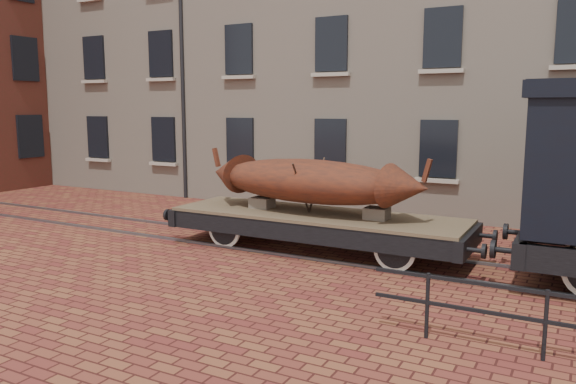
% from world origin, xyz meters
% --- Properties ---
extents(ground, '(90.00, 90.00, 0.00)m').
position_xyz_m(ground, '(0.00, 0.00, 0.00)').
color(ground, maroon).
extents(warehouse_cream, '(40.00, 10.19, 14.00)m').
position_xyz_m(warehouse_cream, '(3.00, 9.99, 7.00)').
color(warehouse_cream, '#C2AE96').
rests_on(warehouse_cream, ground).
extents(rail_track, '(30.00, 1.52, 0.06)m').
position_xyz_m(rail_track, '(0.00, 0.00, 0.03)').
color(rail_track, '#59595E').
rests_on(rail_track, ground).
extents(flatcar_wagon, '(7.93, 2.15, 1.20)m').
position_xyz_m(flatcar_wagon, '(-0.63, -0.00, 0.75)').
color(flatcar_wagon, brown).
rests_on(flatcar_wagon, ground).
extents(iron_boat, '(5.88, 2.02, 1.44)m').
position_xyz_m(iron_boat, '(-0.82, 0.00, 1.69)').
color(iron_boat, maroon).
rests_on(iron_boat, flatcar_wagon).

